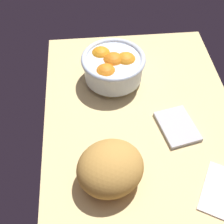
{
  "coord_description": "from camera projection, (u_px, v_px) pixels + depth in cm",
  "views": [
    {
      "loc": [
        -51.37,
        13.41,
        68.24
      ],
      "look_at": [
        0.7,
        8.54,
        5.0
      ],
      "focal_mm": 48.65,
      "sensor_mm": 36.0,
      "label": 1
    }
  ],
  "objects": [
    {
      "name": "fruit_bowl",
      "position": [
        113.0,
        66.0,
        0.92
      ],
      "size": [
        19.42,
        19.42,
        10.49
      ],
      "color": "silver",
      "rests_on": "ground"
    },
    {
      "name": "ground_plane",
      "position": [
        142.0,
        126.0,
        0.87
      ],
      "size": [
        81.46,
        55.48,
        3.0
      ],
      "primitive_type": "cube",
      "color": "#DABF7F"
    },
    {
      "name": "napkin_spare",
      "position": [
        220.0,
        190.0,
        0.73
      ],
      "size": [
        15.81,
        13.6,
        0.88
      ],
      "primitive_type": "cube",
      "rotation": [
        0.0,
        0.0,
        -0.52
      ],
      "color": "silver",
      "rests_on": "ground"
    },
    {
      "name": "bread_loaf",
      "position": [
        110.0,
        168.0,
        0.71
      ],
      "size": [
        19.44,
        20.24,
        10.86
      ],
      "primitive_type": "ellipsoid",
      "rotation": [
        0.0,
        0.0,
        1.94
      ],
      "color": "#BC893E",
      "rests_on": "ground"
    },
    {
      "name": "napkin_folded",
      "position": [
        177.0,
        126.0,
        0.84
      ],
      "size": [
        14.21,
        11.63,
        1.21
      ],
      "primitive_type": "cube",
      "rotation": [
        0.0,
        0.0,
        0.21
      ],
      "color": "#B7B7C0",
      "rests_on": "ground"
    }
  ]
}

